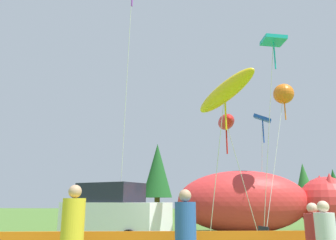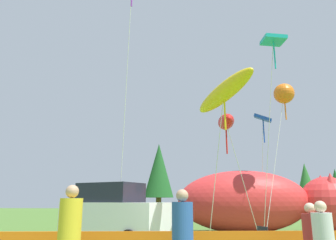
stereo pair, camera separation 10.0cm
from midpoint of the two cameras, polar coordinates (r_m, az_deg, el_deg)
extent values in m
cube|color=white|center=(13.84, -9.17, -16.63)|extent=(4.71, 3.28, 1.28)
cube|color=#1E232D|center=(13.96, -9.74, -12.37)|extent=(2.84, 2.40, 0.77)
cylinder|color=black|center=(13.84, -2.26, -19.26)|extent=(0.66, 0.46, 0.62)
cylinder|color=black|center=(12.41, -6.54, -19.81)|extent=(0.66, 0.46, 0.62)
cylinder|color=black|center=(15.39, -11.45, -18.46)|extent=(0.66, 0.46, 0.62)
cylinder|color=black|center=(14.12, -16.12, -18.65)|extent=(0.66, 0.46, 0.62)
cube|color=black|center=(9.98, 16.49, -18.69)|extent=(0.23, 0.47, 0.47)
ellipsoid|color=red|center=(17.77, 13.14, -13.65)|extent=(6.94, 3.65, 3.14)
ellipsoid|color=yellow|center=(17.78, 13.27, -15.92)|extent=(4.47, 2.68, 1.41)
sphere|color=red|center=(19.08, 26.27, -13.08)|extent=(2.82, 2.82, 2.82)
cone|color=red|center=(19.77, 25.23, -9.87)|extent=(0.79, 0.79, 0.85)
cone|color=red|center=(18.44, 26.63, -9.53)|extent=(0.79, 0.79, 0.85)
cylinder|color=silver|center=(6.69, 25.78, -17.08)|extent=(0.35, 0.35, 0.64)
sphere|color=beige|center=(6.67, 25.39, -13.48)|extent=(0.21, 0.21, 0.21)
cylinder|color=yellow|center=(6.50, -16.21, -16.27)|extent=(0.41, 0.41, 0.75)
sphere|color=tan|center=(6.50, -15.91, -11.88)|extent=(0.24, 0.24, 0.24)
cylinder|color=#2D59A5|center=(6.39, 3.00, -17.29)|extent=(0.40, 0.40, 0.72)
sphere|color=tan|center=(6.38, 2.95, -13.00)|extent=(0.23, 0.23, 0.23)
cylinder|color=#B72D2D|center=(7.12, 24.17, -17.17)|extent=(0.34, 0.34, 0.62)
sphere|color=beige|center=(7.10, 23.83, -13.86)|extent=(0.20, 0.20, 0.20)
cylinder|color=silver|center=(17.94, 16.29, -9.16)|extent=(0.29, 1.06, 5.82)
cube|color=blue|center=(17.91, 16.35, 0.30)|extent=(1.06, 1.03, 0.61)
cylinder|color=blue|center=(17.76, 16.50, -1.89)|extent=(0.06, 0.06, 1.20)
cylinder|color=silver|center=(13.24, -7.25, 2.69)|extent=(0.57, 1.18, 10.72)
cylinder|color=silver|center=(14.31, 17.29, -3.15)|extent=(0.74, 1.49, 8.24)
cube|color=#19B2B2|center=(14.99, 18.05, 13.09)|extent=(1.02, 1.02, 0.27)
cylinder|color=#19B2B2|center=(14.69, 18.26, 10.64)|extent=(0.06, 0.06, 1.20)
cylinder|color=silver|center=(11.59, 8.61, -8.92)|extent=(0.67, 1.88, 5.17)
ellipsoid|color=yellow|center=(11.22, 9.98, 4.79)|extent=(2.10, 2.90, 1.27)
cylinder|color=yellow|center=(11.02, 10.13, 1.34)|extent=(0.06, 0.06, 1.20)
cylinder|color=silver|center=(14.19, 13.18, -10.48)|extent=(1.40, 1.92, 4.73)
ellipsoid|color=red|center=(13.53, 10.24, -0.34)|extent=(0.63, 3.05, 1.04)
cylinder|color=red|center=(13.38, 10.37, -3.26)|extent=(0.06, 0.06, 1.20)
cylinder|color=silver|center=(15.26, 18.38, -6.74)|extent=(1.64, 1.47, 6.64)
sphere|color=orange|center=(16.82, 19.71, 4.36)|extent=(0.97, 0.97, 0.97)
cylinder|color=orange|center=(16.62, 19.90, 2.07)|extent=(0.06, 0.06, 1.20)
cylinder|color=brown|center=(42.70, 23.34, -13.97)|extent=(0.46, 0.46, 1.43)
cone|color=#2D6B2D|center=(42.74, 22.95, -9.97)|extent=(2.51, 2.51, 4.56)
cylinder|color=brown|center=(38.68, -1.57, -14.79)|extent=(0.62, 0.62, 1.95)
cone|color=#1E5623|center=(38.83, -1.53, -8.72)|extent=(3.44, 3.44, 6.25)
cone|color=#1E5623|center=(47.95, 27.32, -10.10)|extent=(2.36, 2.36, 4.29)
camera|label=1|loc=(0.05, -89.81, -0.05)|focal=35.00mm
camera|label=2|loc=(0.05, 90.19, 0.05)|focal=35.00mm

